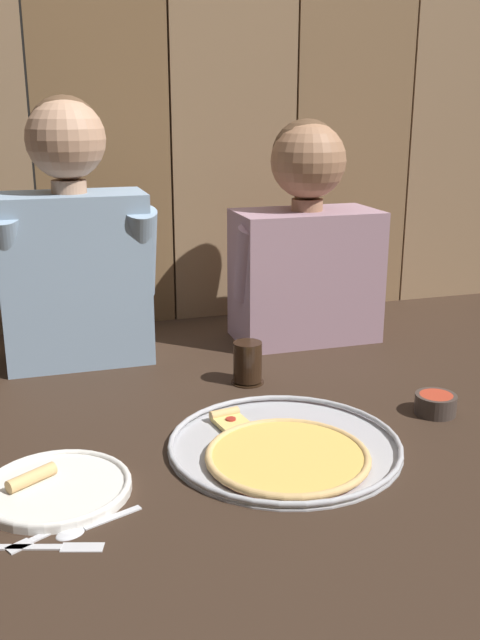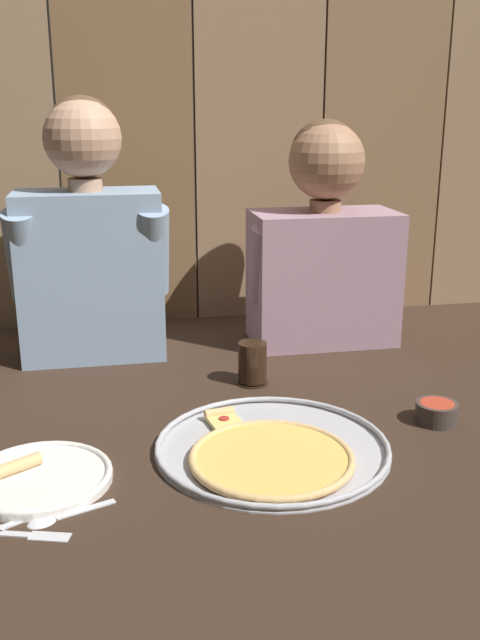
% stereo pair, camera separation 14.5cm
% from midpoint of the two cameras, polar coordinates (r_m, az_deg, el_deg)
% --- Properties ---
extents(ground_plane, '(3.20, 3.20, 0.00)m').
position_cam_midpoint_polar(ground_plane, '(1.42, 3.44, -8.18)').
color(ground_plane, '#332319').
extents(pizza_tray, '(0.43, 0.43, 0.03)m').
position_cam_midpoint_polar(pizza_tray, '(1.29, 5.80, -10.46)').
color(pizza_tray, '#B2B2B7').
rests_on(pizza_tray, ground).
extents(dinner_plate, '(0.24, 0.24, 0.03)m').
position_cam_midpoint_polar(dinner_plate, '(1.23, -12.62, -12.31)').
color(dinner_plate, white).
rests_on(dinner_plate, ground).
extents(drinking_glass, '(0.07, 0.07, 0.10)m').
position_cam_midpoint_polar(drinking_glass, '(1.59, 3.62, -3.56)').
color(drinking_glass, black).
rests_on(drinking_glass, ground).
extents(dipping_bowl, '(0.08, 0.08, 0.04)m').
position_cam_midpoint_polar(dipping_bowl, '(1.48, 18.30, -7.05)').
color(dipping_bowl, '#3D332D').
rests_on(dipping_bowl, ground).
extents(table_fork, '(0.12, 0.08, 0.01)m').
position_cam_midpoint_polar(table_fork, '(1.13, -13.93, -15.55)').
color(table_fork, silver).
rests_on(table_fork, ground).
extents(table_knife, '(0.15, 0.06, 0.01)m').
position_cam_midpoint_polar(table_knife, '(1.11, -13.64, -16.49)').
color(table_knife, silver).
rests_on(table_knife, ground).
extents(table_spoon, '(0.14, 0.07, 0.01)m').
position_cam_midpoint_polar(table_spoon, '(1.13, -10.94, -15.37)').
color(table_spoon, silver).
rests_on(table_spoon, ground).
extents(diner_left, '(0.38, 0.21, 0.63)m').
position_cam_midpoint_polar(diner_left, '(1.73, -9.76, 6.58)').
color(diner_left, '#849EB7').
rests_on(diner_left, ground).
extents(diner_right, '(0.40, 0.20, 0.57)m').
position_cam_midpoint_polar(diner_right, '(1.85, 9.03, 6.28)').
color(diner_right, gray).
rests_on(diner_right, ground).
extents(wooden_backdrop_wall, '(2.19, 0.03, 1.13)m').
position_cam_midpoint_polar(wooden_backdrop_wall, '(2.02, -1.62, 15.79)').
color(wooden_backdrop_wall, brown).
rests_on(wooden_backdrop_wall, ground).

